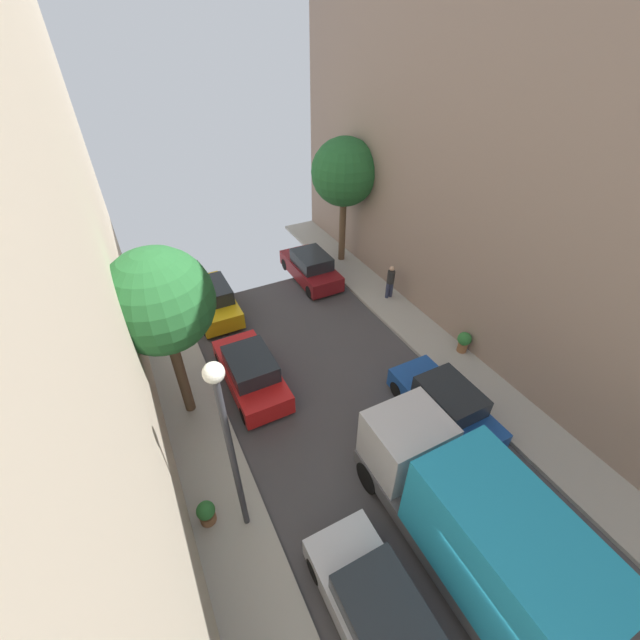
# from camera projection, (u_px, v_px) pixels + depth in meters

# --- Properties ---
(ground) EXTENTS (32.00, 32.00, 0.00)m
(ground) POSITION_uv_depth(u_px,v_px,m) (492.00, 606.00, 9.67)
(ground) COLOR #423F42
(sidewalk_right) EXTENTS (2.00, 44.00, 0.15)m
(sidewalk_right) POSITION_uv_depth(u_px,v_px,m) (621.00, 511.00, 11.44)
(sidewalk_right) COLOR #A8A399
(sidewalk_right) RESTS_ON ground
(parked_car_left_3) EXTENTS (1.78, 4.20, 1.57)m
(parked_car_left_3) POSITION_uv_depth(u_px,v_px,m) (379.00, 615.00, 8.91)
(parked_car_left_3) COLOR silver
(parked_car_left_3) RESTS_ON ground
(parked_car_left_4) EXTENTS (1.78, 4.20, 1.57)m
(parked_car_left_4) POSITION_uv_depth(u_px,v_px,m) (251.00, 372.00, 14.95)
(parked_car_left_4) COLOR red
(parked_car_left_4) RESTS_ON ground
(parked_car_left_5) EXTENTS (1.78, 4.20, 1.57)m
(parked_car_left_5) POSITION_uv_depth(u_px,v_px,m) (212.00, 299.00, 18.76)
(parked_car_left_5) COLOR gold
(parked_car_left_5) RESTS_ON ground
(parked_car_right_1) EXTENTS (1.78, 4.20, 1.57)m
(parked_car_right_1) POSITION_uv_depth(u_px,v_px,m) (445.00, 404.00, 13.72)
(parked_car_right_1) COLOR #194799
(parked_car_right_1) RESTS_ON ground
(parked_car_right_2) EXTENTS (1.78, 4.20, 1.57)m
(parked_car_right_2) POSITION_uv_depth(u_px,v_px,m) (311.00, 268.00, 21.12)
(parked_car_right_2) COLOR maroon
(parked_car_right_2) RESTS_ON ground
(delivery_truck) EXTENTS (2.26, 6.60, 3.38)m
(delivery_truck) POSITION_uv_depth(u_px,v_px,m) (473.00, 525.00, 9.43)
(delivery_truck) COLOR #4C4C51
(delivery_truck) RESTS_ON ground
(pedestrian) EXTENTS (0.40, 0.36, 1.72)m
(pedestrian) POSITION_uv_depth(u_px,v_px,m) (390.00, 281.00, 19.40)
(pedestrian) COLOR #2D334C
(pedestrian) RESTS_ON sidewalk_right
(street_tree_0) EXTENTS (3.19, 3.19, 6.23)m
(street_tree_0) POSITION_uv_depth(u_px,v_px,m) (160.00, 302.00, 11.54)
(street_tree_0) COLOR brown
(street_tree_0) RESTS_ON sidewalk_left
(street_tree_1) EXTENTS (3.36, 3.36, 6.56)m
(street_tree_1) POSITION_uv_depth(u_px,v_px,m) (344.00, 173.00, 20.12)
(street_tree_1) COLOR brown
(street_tree_1) RESTS_ON sidewalk_right
(potted_plant_0) EXTENTS (0.72, 0.72, 1.04)m
(potted_plant_0) POSITION_uv_depth(u_px,v_px,m) (151.00, 327.00, 17.08)
(potted_plant_0) COLOR slate
(potted_plant_0) RESTS_ON sidewalk_left
(potted_plant_1) EXTENTS (0.56, 0.56, 0.93)m
(potted_plant_1) POSITION_uv_depth(u_px,v_px,m) (464.00, 341.00, 16.44)
(potted_plant_1) COLOR brown
(potted_plant_1) RESTS_ON sidewalk_right
(potted_plant_3) EXTENTS (0.51, 0.51, 0.77)m
(potted_plant_3) POSITION_uv_depth(u_px,v_px,m) (206.00, 513.00, 10.92)
(potted_plant_3) COLOR brown
(potted_plant_3) RESTS_ON sidewalk_left
(lamp_post) EXTENTS (0.44, 0.44, 5.98)m
(lamp_post) POSITION_uv_depth(u_px,v_px,m) (227.00, 434.00, 8.77)
(lamp_post) COLOR #333338
(lamp_post) RESTS_ON sidewalk_left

